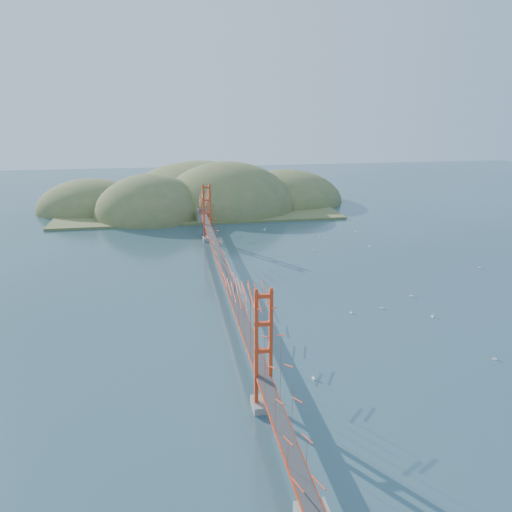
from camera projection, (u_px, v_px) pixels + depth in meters
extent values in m
plane|color=#2C4C59|center=(225.00, 292.00, 74.09)|extent=(320.00, 320.00, 0.00)
cube|color=gray|center=(263.00, 404.00, 45.72)|extent=(2.00, 2.40, 0.70)
cube|color=gray|center=(208.00, 239.00, 102.25)|extent=(2.00, 2.40, 0.70)
cube|color=red|center=(225.00, 271.00, 73.13)|extent=(1.40, 92.00, 0.16)
cube|color=red|center=(225.00, 272.00, 73.19)|extent=(1.33, 92.00, 0.24)
cube|color=#38383A|center=(225.00, 270.00, 73.10)|extent=(1.19, 92.00, 0.03)
cube|color=gray|center=(202.00, 216.00, 116.95)|extent=(2.20, 2.60, 3.30)
cube|color=olive|center=(197.00, 207.00, 134.32)|extent=(70.00, 40.00, 0.60)
ellipsoid|color=olive|center=(151.00, 216.00, 124.83)|extent=(28.00, 28.00, 21.00)
ellipsoid|color=olive|center=(228.00, 209.00, 133.85)|extent=(36.00, 36.00, 25.00)
ellipsoid|color=olive|center=(286.00, 201.00, 144.41)|extent=(32.00, 32.00, 18.00)
ellipsoid|color=olive|center=(91.00, 209.00, 133.45)|extent=(28.00, 28.00, 16.00)
ellipsoid|color=olive|center=(201.00, 199.00, 147.91)|extent=(44.00, 44.00, 22.00)
cube|color=white|center=(319.00, 238.00, 104.25)|extent=(0.53, 0.42, 0.09)
cylinder|color=white|center=(319.00, 236.00, 104.17)|extent=(0.02, 0.02, 0.56)
cube|color=white|center=(370.00, 247.00, 97.69)|extent=(0.57, 0.32, 0.10)
cylinder|color=white|center=(370.00, 245.00, 97.60)|extent=(0.02, 0.02, 0.59)
cube|color=white|center=(314.00, 250.00, 95.18)|extent=(0.45, 0.46, 0.09)
cylinder|color=white|center=(314.00, 249.00, 95.11)|extent=(0.01, 0.01, 0.53)
cube|color=white|center=(480.00, 268.00, 84.99)|extent=(0.49, 0.42, 0.09)
cylinder|color=white|center=(480.00, 266.00, 84.91)|extent=(0.01, 0.01, 0.54)
cube|color=white|center=(326.00, 238.00, 103.76)|extent=(0.57, 0.46, 0.10)
cylinder|color=white|center=(326.00, 237.00, 103.67)|extent=(0.02, 0.02, 0.61)
cube|color=white|center=(265.00, 230.00, 110.98)|extent=(0.59, 0.33, 0.10)
cylinder|color=white|center=(265.00, 228.00, 110.90)|extent=(0.02, 0.02, 0.61)
cube|color=white|center=(494.00, 359.00, 54.42)|extent=(0.48, 0.38, 0.09)
cylinder|color=white|center=(495.00, 357.00, 54.34)|extent=(0.01, 0.01, 0.51)
cube|color=white|center=(432.00, 316.00, 65.43)|extent=(0.23, 0.56, 0.10)
cylinder|color=white|center=(433.00, 314.00, 65.34)|extent=(0.02, 0.02, 0.59)
cube|color=white|center=(381.00, 308.00, 68.12)|extent=(0.53, 0.44, 0.10)
cylinder|color=white|center=(382.00, 306.00, 68.04)|extent=(0.02, 0.02, 0.57)
cube|color=white|center=(412.00, 296.00, 72.39)|extent=(0.57, 0.51, 0.11)
cylinder|color=white|center=(412.00, 294.00, 72.30)|extent=(0.02, 0.02, 0.63)
cube|color=white|center=(314.00, 378.00, 50.59)|extent=(0.24, 0.60, 0.11)
cylinder|color=white|center=(314.00, 376.00, 50.50)|extent=(0.02, 0.02, 0.64)
cube|color=white|center=(356.00, 232.00, 109.22)|extent=(0.24, 0.61, 0.11)
cylinder|color=white|center=(356.00, 230.00, 109.12)|extent=(0.02, 0.02, 0.65)
cube|color=white|center=(351.00, 313.00, 66.61)|extent=(0.31, 0.49, 0.09)
cylinder|color=white|center=(351.00, 311.00, 66.54)|extent=(0.01, 0.01, 0.51)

